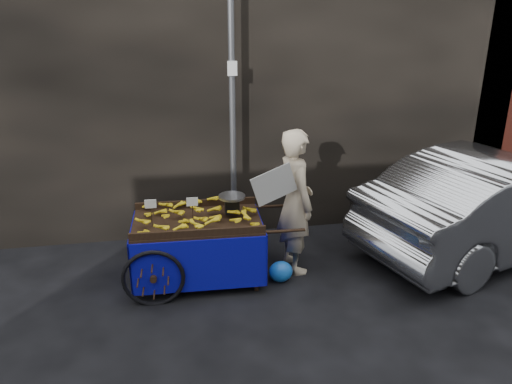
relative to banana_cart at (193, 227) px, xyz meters
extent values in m
plane|color=black|center=(0.31, -0.36, -0.69)|extent=(80.00, 80.00, 0.00)
cube|color=black|center=(-0.69, 2.24, 1.81)|extent=(11.00, 2.00, 5.00)
cylinder|color=slate|center=(0.61, 0.94, 1.31)|extent=(0.08, 0.08, 4.00)
cube|color=white|center=(0.61, 0.89, 1.71)|extent=(0.12, 0.02, 0.18)
cube|color=black|center=(0.05, 0.00, 0.05)|extent=(1.52, 0.98, 0.06)
cube|color=black|center=(0.06, 0.43, 0.11)|extent=(1.49, 0.09, 0.09)
cube|color=black|center=(0.03, -0.44, 0.11)|extent=(1.49, 0.09, 0.09)
cube|color=black|center=(0.69, -0.40, -0.32)|extent=(0.05, 0.05, 0.74)
cube|color=black|center=(0.71, 0.35, -0.32)|extent=(0.05, 0.05, 0.74)
cylinder|color=black|center=(1.01, -0.41, 0.05)|extent=(0.47, 0.05, 0.04)
cylinder|color=black|center=(1.04, 0.34, 0.05)|extent=(0.47, 0.05, 0.04)
torus|color=black|center=(-0.48, -0.49, -0.37)|extent=(0.70, 0.07, 0.70)
torus|color=black|center=(-0.45, 0.52, -0.37)|extent=(0.70, 0.07, 0.70)
cylinder|color=black|center=(-0.46, 0.02, -0.37)|extent=(0.08, 1.04, 0.05)
cube|color=#080A96|center=(0.03, -0.48, -0.27)|extent=(1.53, 0.07, 0.63)
cube|color=#080A96|center=(0.06, 0.47, -0.27)|extent=(1.53, 0.07, 0.63)
cube|color=#080A96|center=(-0.71, 0.02, -0.27)|extent=(0.05, 0.97, 0.63)
cube|color=#080A96|center=(0.80, -0.03, -0.27)|extent=(0.05, 0.97, 0.63)
cube|color=black|center=(0.47, 0.03, 0.21)|extent=(0.17, 0.14, 0.15)
cylinder|color=silver|center=(0.47, 0.03, 0.34)|extent=(0.33, 0.33, 0.03)
cube|color=white|center=(-0.47, -0.09, 0.36)|extent=(0.13, 0.01, 0.10)
cube|color=white|center=(0.00, -0.10, 0.36)|extent=(0.13, 0.01, 0.10)
imported|color=tan|center=(1.25, 0.06, 0.21)|extent=(0.54, 0.72, 1.81)
cube|color=beige|center=(0.93, -0.15, 0.52)|extent=(0.58, 0.12, 0.50)
ellipsoid|color=blue|center=(1.01, -0.25, -0.56)|extent=(0.29, 0.23, 0.26)
imported|color=#ADAFB4|center=(4.11, 0.12, -0.01)|extent=(4.39, 2.63, 1.37)
camera|label=1|loc=(-0.21, -5.39, 2.47)|focal=35.00mm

